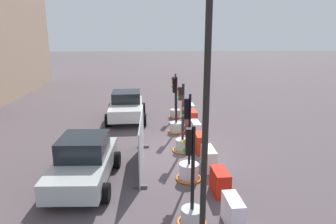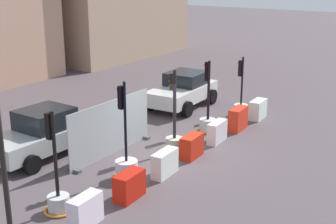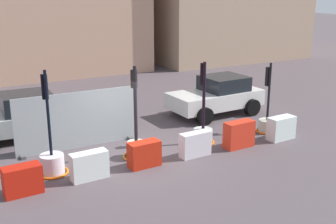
% 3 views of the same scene
% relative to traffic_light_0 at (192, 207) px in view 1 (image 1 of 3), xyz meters
% --- Properties ---
extents(ground_plane, '(120.00, 120.00, 0.00)m').
position_rel_traffic_light_0_xyz_m(ground_plane, '(5.29, -0.27, -0.51)').
color(ground_plane, '#50464A').
extents(traffic_light_0, '(0.83, 0.83, 2.83)m').
position_rel_traffic_light_0_xyz_m(traffic_light_0, '(0.00, 0.00, 0.00)').
color(traffic_light_0, silver).
rests_on(traffic_light_0, ground_plane).
extents(traffic_light_1, '(0.93, 0.93, 3.11)m').
position_rel_traffic_light_0_xyz_m(traffic_light_1, '(2.66, -0.21, -0.05)').
color(traffic_light_1, silver).
rests_on(traffic_light_1, ground_plane).
extents(traffic_light_2, '(0.90, 0.90, 2.99)m').
position_rel_traffic_light_0_xyz_m(traffic_light_2, '(5.35, -0.23, -0.01)').
color(traffic_light_2, '#B6B9A3').
rests_on(traffic_light_2, ground_plane).
extents(traffic_light_3, '(0.83, 0.83, 2.88)m').
position_rel_traffic_light_0_xyz_m(traffic_light_3, '(7.95, -0.13, -0.05)').
color(traffic_light_3, beige).
rests_on(traffic_light_3, ground_plane).
extents(traffic_light_4, '(0.80, 0.80, 2.64)m').
position_rel_traffic_light_0_xyz_m(traffic_light_4, '(10.70, -0.28, -0.11)').
color(traffic_light_4, beige).
rests_on(traffic_light_4, ground_plane).
extents(construction_barrier_0, '(0.99, 0.46, 0.82)m').
position_rel_traffic_light_0_xyz_m(construction_barrier_0, '(-0.11, -1.11, -0.10)').
color(construction_barrier_0, white).
rests_on(construction_barrier_0, ground_plane).
extents(construction_barrier_1, '(1.02, 0.53, 0.79)m').
position_rel_traffic_light_0_xyz_m(construction_barrier_1, '(1.66, -1.13, -0.12)').
color(construction_barrier_1, red).
rests_on(construction_barrier_1, ground_plane).
extents(construction_barrier_2, '(1.10, 0.46, 0.81)m').
position_rel_traffic_light_0_xyz_m(construction_barrier_2, '(3.51, -1.08, -0.11)').
color(construction_barrier_2, silver).
rests_on(construction_barrier_2, ground_plane).
extents(construction_barrier_3, '(1.01, 0.50, 0.80)m').
position_rel_traffic_light_0_xyz_m(construction_barrier_3, '(5.27, -1.01, -0.11)').
color(construction_barrier_3, red).
rests_on(construction_barrier_3, ground_plane).
extents(construction_barrier_4, '(1.06, 0.43, 0.80)m').
position_rel_traffic_light_0_xyz_m(construction_barrier_4, '(7.08, -1.03, -0.11)').
color(construction_barrier_4, silver).
rests_on(construction_barrier_4, ground_plane).
extents(construction_barrier_5, '(1.09, 0.51, 0.91)m').
position_rel_traffic_light_0_xyz_m(construction_barrier_5, '(8.81, -1.06, -0.05)').
color(construction_barrier_5, red).
rests_on(construction_barrier_5, ground_plane).
extents(construction_barrier_6, '(1.05, 0.53, 0.83)m').
position_rel_traffic_light_0_xyz_m(construction_barrier_6, '(10.63, -1.13, -0.10)').
color(construction_barrier_6, white).
rests_on(construction_barrier_6, ground_plane).
extents(car_white_van, '(4.06, 2.38, 1.61)m').
position_rel_traffic_light_0_xyz_m(car_white_van, '(10.41, 2.61, 0.29)').
color(car_white_van, silver).
rests_on(car_white_van, ground_plane).
extents(car_silver_hatchback, '(4.13, 2.23, 1.64)m').
position_rel_traffic_light_0_xyz_m(car_silver_hatchback, '(2.59, 3.43, 0.28)').
color(car_silver_hatchback, '#AEB3B3').
rests_on(car_silver_hatchback, ground_plane).
extents(street_lamp_post, '(0.36, 0.36, 7.10)m').
position_rel_traffic_light_0_xyz_m(street_lamp_post, '(-1.59, -0.04, 3.87)').
color(street_lamp_post, black).
rests_on(street_lamp_post, ground_plane).
extents(site_fence_panel, '(4.16, 0.50, 1.95)m').
position_rel_traffic_light_0_xyz_m(site_fence_panel, '(3.97, 1.49, 0.42)').
color(site_fence_panel, '#9DA6A9').
rests_on(site_fence_panel, ground_plane).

